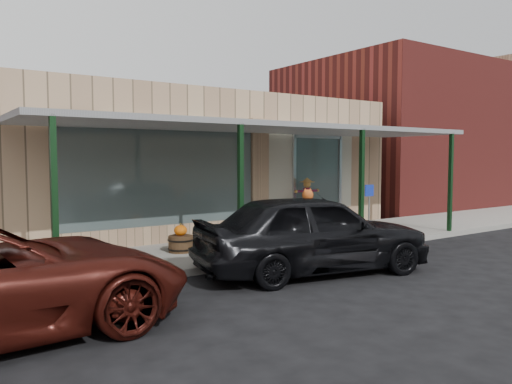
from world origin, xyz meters
TOP-DOWN VIEW (x-y plane):
  - ground at (0.00, 0.00)m, footprint 120.00×120.00m
  - sidewalk at (0.00, 3.60)m, footprint 40.00×3.20m
  - storefront at (-0.00, 8.16)m, footprint 12.00×6.25m
  - awning at (0.00, 3.56)m, footprint 12.00×3.00m
  - block_buildings_near at (2.01, 9.20)m, footprint 61.00×8.00m
  - barrel_scarecrow at (2.26, 4.77)m, footprint 0.95×0.68m
  - barrel_pumpkin at (-2.45, 3.68)m, footprint 0.73×0.73m
  - handicap_sign at (2.35, 2.40)m, footprint 0.30×0.04m
  - parked_sedan at (-0.92, 0.86)m, footprint 5.03×2.80m

SIDE VIEW (x-z plane):
  - ground at x=0.00m, z-range 0.00..0.00m
  - sidewalk at x=0.00m, z-range 0.00..0.15m
  - barrel_pumpkin at x=-2.45m, z-range 0.05..0.72m
  - barrel_scarecrow at x=2.26m, z-range -0.10..1.45m
  - parked_sedan at x=-0.92m, z-range -0.01..1.63m
  - handicap_sign at x=2.35m, z-range 0.36..1.80m
  - storefront at x=0.00m, z-range -0.01..4.19m
  - awning at x=0.00m, z-range 1.49..4.53m
  - block_buildings_near at x=2.01m, z-range -0.23..7.77m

